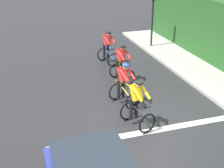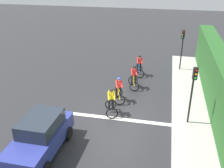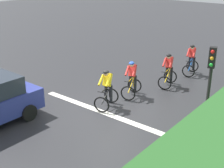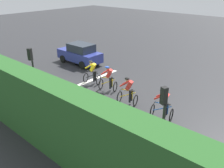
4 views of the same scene
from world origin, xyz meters
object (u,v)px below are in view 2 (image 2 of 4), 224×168
at_px(cyclist_mid, 119,90).
at_px(car_navy, 40,136).
at_px(traffic_light_near_crossing, 193,88).
at_px(traffic_light_far_junction, 182,44).
at_px(cyclist_fourth, 111,101).
at_px(cyclist_lead, 139,66).
at_px(cyclist_second, 134,77).

height_order(cyclist_mid, car_navy, car_navy).
relative_size(traffic_light_near_crossing, traffic_light_far_junction, 1.00).
bearing_deg(cyclist_mid, car_navy, -114.41).
bearing_deg(traffic_light_far_junction, cyclist_fourth, -117.37).
relative_size(cyclist_mid, traffic_light_far_junction, 0.50).
height_order(cyclist_mid, traffic_light_near_crossing, traffic_light_near_crossing).
bearing_deg(cyclist_lead, cyclist_mid, -99.72).
bearing_deg(cyclist_fourth, cyclist_mid, 85.75).
relative_size(cyclist_lead, cyclist_second, 1.00).
bearing_deg(cyclist_lead, traffic_light_near_crossing, -61.48).
bearing_deg(traffic_light_near_crossing, traffic_light_far_junction, 92.12).
relative_size(cyclist_lead, cyclist_mid, 1.00).
xyz_separation_m(cyclist_lead, car_navy, (-3.30, -10.06, 0.08)).
height_order(cyclist_second, traffic_light_far_junction, traffic_light_far_junction).
relative_size(cyclist_fourth, traffic_light_near_crossing, 0.50).
bearing_deg(traffic_light_far_junction, car_navy, -118.73).
xyz_separation_m(cyclist_lead, cyclist_mid, (-0.77, -4.47, 0.00)).
relative_size(cyclist_fourth, traffic_light_far_junction, 0.50).
distance_m(car_navy, traffic_light_far_junction, 13.46).
xyz_separation_m(car_navy, traffic_light_near_crossing, (6.73, 3.75, 1.35)).
height_order(cyclist_fourth, car_navy, car_navy).
bearing_deg(cyclist_mid, traffic_light_near_crossing, -23.71).
bearing_deg(car_navy, traffic_light_far_junction, 61.27).
distance_m(cyclist_mid, car_navy, 6.14).
height_order(cyclist_mid, traffic_light_far_junction, traffic_light_far_junction).
distance_m(cyclist_second, traffic_light_far_junction, 5.36).
relative_size(car_navy, traffic_light_far_junction, 1.23).
height_order(cyclist_fourth, traffic_light_near_crossing, traffic_light_near_crossing).
bearing_deg(traffic_light_far_junction, cyclist_mid, -122.37).
bearing_deg(cyclist_second, cyclist_fourth, -101.87).
xyz_separation_m(cyclist_lead, cyclist_fourth, (-0.89, -6.08, 0.00)).
distance_m(cyclist_lead, traffic_light_far_junction, 3.83).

